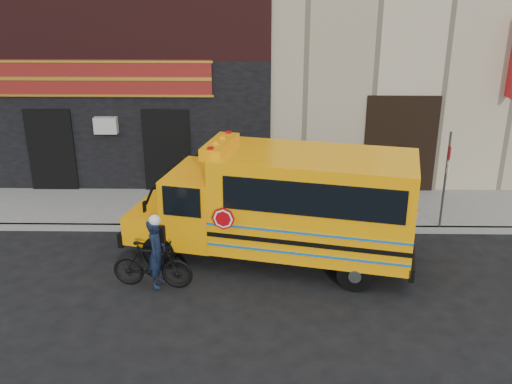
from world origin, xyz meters
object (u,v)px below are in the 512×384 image
Objects in this scene: school_bus at (286,203)px; bicycle at (152,265)px; sign_pole at (446,178)px; cyclist at (157,255)px.

school_bus reaches higher than bicycle.
sign_pole is at bearing 22.33° from school_bus.
cyclist reaches higher than bicycle.
cyclist is (-7.09, -3.02, -0.76)m from sign_pole.
sign_pole is at bearing -58.72° from cyclist.
bicycle is at bearing 92.60° from cyclist.
cyclist is (-2.84, -1.28, -0.72)m from school_bus.
school_bus reaches higher than sign_pole.
cyclist is at bearing -89.26° from bicycle.
school_bus is 3.20m from cyclist.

